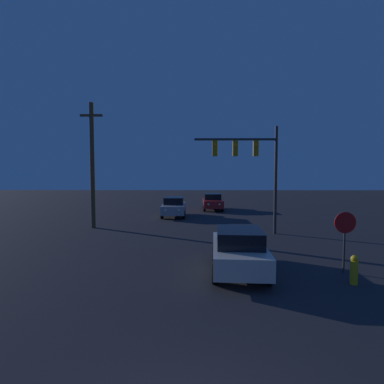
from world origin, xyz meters
The scene contains 7 objects.
car_near centered at (1.69, 7.24, 0.80)m, with size 2.07×4.23×1.56m.
car_mid centered at (-1.57, 21.06, 0.80)m, with size 1.89×4.16×1.56m.
car_far centered at (1.87, 25.54, 0.80)m, with size 1.87×4.15×1.56m.
traffic_signal_mast centered at (3.43, 14.06, 4.25)m, with size 4.78×0.30×6.21m.
stop_sign centered at (5.39, 7.17, 1.52)m, with size 0.75×0.07×2.16m.
utility_pole centered at (-6.42, 15.88, 4.12)m, with size 1.41×0.28×7.98m.
fire_hydrant centered at (5.16, 6.08, 0.46)m, with size 0.24×0.24×0.93m.
Camera 1 is at (0.11, -3.24, 3.50)m, focal length 28.00 mm.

